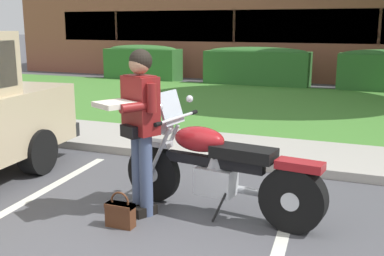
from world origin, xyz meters
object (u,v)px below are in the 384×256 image
Objects in this scene: motorcycle at (225,170)px; handbag at (120,213)px; rider_person at (139,119)px; hedge_center_left at (257,65)px; hedge_left at (143,62)px; brick_building at (381,28)px.

handbag is (-0.86, -0.64, -0.34)m from motorcycle.
hedge_center_left is at bearing 98.04° from rider_person.
motorcycle is 1.31× the size of rider_person.
hedge_center_left is (-1.51, 10.67, -0.36)m from rider_person.
motorcycle is at bearing -77.35° from hedge_center_left.
handbag is at bearing -143.06° from motorcycle.
rider_person is 12.06m from hedge_left.
rider_person is at bearing -81.96° from hedge_center_left.
motorcycle is 0.67× the size of hedge_center_left.
brick_building is (1.22, 15.85, 1.32)m from motorcycle.
handbag is 16.71m from brick_building.
brick_building is at bearing 56.98° from hedge_center_left.
motorcycle is 10.65m from hedge_center_left.
hedge_left is at bearing 121.76° from motorcycle.
brick_building reaches higher than handbag.
brick_building reaches higher than rider_person.
motorcycle is at bearing 36.94° from handbag.
hedge_left is 0.80× the size of hedge_center_left.
rider_person reaches higher than motorcycle.
brick_building is (3.55, 5.46, 1.16)m from hedge_center_left.
hedge_center_left is 0.12× the size of brick_building.
handbag is at bearing -95.29° from rider_person.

